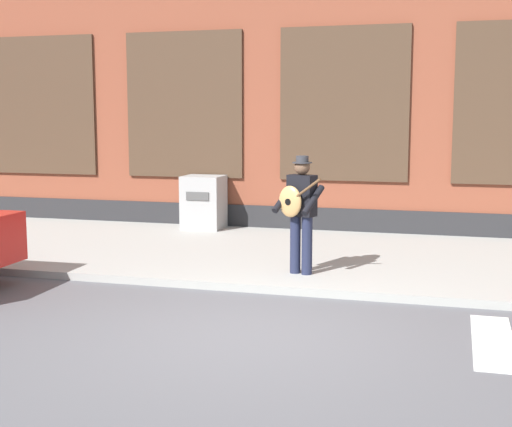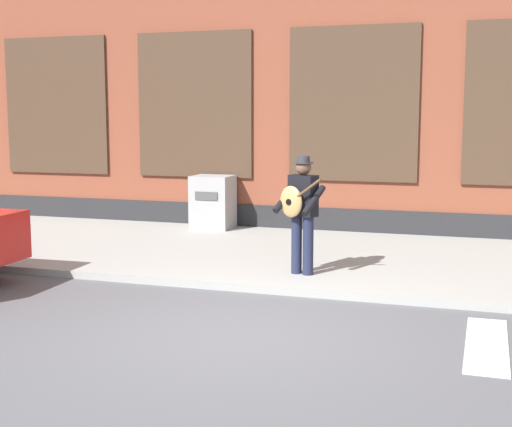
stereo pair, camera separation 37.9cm
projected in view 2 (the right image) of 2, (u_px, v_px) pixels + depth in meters
ground_plane at (237, 336)px, 7.59m from camera, size 160.00×160.00×0.00m
sidewalk at (324, 257)px, 11.54m from camera, size 28.00×4.80×0.11m
building_backdrop at (372, 27)px, 15.12m from camera, size 28.00×4.06×8.43m
busker at (301, 208)px, 9.92m from camera, size 0.72×0.67×1.67m
utility_box at (213, 202)px, 14.12m from camera, size 0.77×0.70×1.05m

